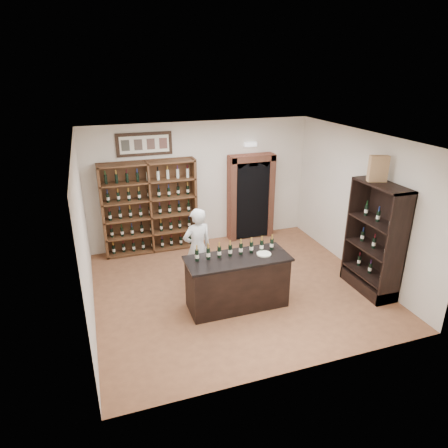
{
  "coord_description": "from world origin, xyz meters",
  "views": [
    {
      "loc": [
        -2.49,
        -6.58,
        4.22
      ],
      "look_at": [
        -0.15,
        0.3,
        1.3
      ],
      "focal_mm": 32.0,
      "sensor_mm": 36.0,
      "label": 1
    }
  ],
  "objects": [
    {
      "name": "wine_shelf",
      "position": [
        -1.3,
        2.33,
        1.1
      ],
      "size": [
        2.2,
        0.38,
        2.2
      ],
      "color": "#55311D",
      "rests_on": "ground"
    },
    {
      "name": "counter_bottle_7",
      "position": [
        0.52,
        -0.49,
        1.11
      ],
      "size": [
        0.07,
        0.07,
        0.3
      ],
      "color": "black",
      "rests_on": "tasting_counter"
    },
    {
      "name": "tasting_counter",
      "position": [
        -0.2,
        -0.6,
        0.49
      ],
      "size": [
        1.88,
        0.78,
        1.0
      ],
      "color": "black",
      "rests_on": "ground"
    },
    {
      "name": "emergency_light",
      "position": [
        1.25,
        2.42,
        2.4
      ],
      "size": [
        0.3,
        0.1,
        0.1
      ],
      "primitive_type": "cube",
      "color": "white",
      "rests_on": "wall_back"
    },
    {
      "name": "counter_bottle_0",
      "position": [
        -0.92,
        -0.49,
        1.11
      ],
      "size": [
        0.07,
        0.07,
        0.3
      ],
      "color": "black",
      "rests_on": "tasting_counter"
    },
    {
      "name": "wine_crate",
      "position": [
        2.47,
        -0.73,
        2.44
      ],
      "size": [
        0.37,
        0.24,
        0.48
      ],
      "primitive_type": "cube",
      "rotation": [
        0.0,
        0.0,
        -0.33
      ],
      "color": "#A77F58",
      "rests_on": "side_cabinet"
    },
    {
      "name": "wall_right",
      "position": [
        2.75,
        0.0,
        1.5
      ],
      "size": [
        0.04,
        5.0,
        3.0
      ],
      "primitive_type": "cube",
      "color": "silver",
      "rests_on": "ground"
    },
    {
      "name": "wall_back",
      "position": [
        0.0,
        2.5,
        1.5
      ],
      "size": [
        5.5,
        0.04,
        3.0
      ],
      "primitive_type": "cube",
      "color": "silver",
      "rests_on": "ground"
    },
    {
      "name": "counter_bottle_5",
      "position": [
        0.11,
        -0.49,
        1.11
      ],
      "size": [
        0.07,
        0.07,
        0.3
      ],
      "color": "black",
      "rests_on": "tasting_counter"
    },
    {
      "name": "framed_picture",
      "position": [
        -1.3,
        2.47,
        2.55
      ],
      "size": [
        1.25,
        0.04,
        0.52
      ],
      "primitive_type": "cube",
      "color": "black",
      "rests_on": "wall_back"
    },
    {
      "name": "wall_left",
      "position": [
        -2.75,
        0.0,
        1.5
      ],
      "size": [
        0.04,
        5.0,
        3.0
      ],
      "primitive_type": "cube",
      "color": "silver",
      "rests_on": "ground"
    },
    {
      "name": "counter_bottle_6",
      "position": [
        0.31,
        -0.49,
        1.11
      ],
      "size": [
        0.07,
        0.07,
        0.3
      ],
      "color": "black",
      "rests_on": "tasting_counter"
    },
    {
      "name": "plate",
      "position": [
        0.3,
        -0.64,
        1.01
      ],
      "size": [
        0.26,
        0.26,
        0.02
      ],
      "primitive_type": "cylinder",
      "color": "silver",
      "rests_on": "tasting_counter"
    },
    {
      "name": "floor",
      "position": [
        0.0,
        0.0,
        0.0
      ],
      "size": [
        5.5,
        5.5,
        0.0
      ],
      "primitive_type": "plane",
      "color": "#925C3A",
      "rests_on": "ground"
    },
    {
      "name": "counter_bottle_1",
      "position": [
        -0.71,
        -0.49,
        1.11
      ],
      "size": [
        0.07,
        0.07,
        0.3
      ],
      "color": "black",
      "rests_on": "tasting_counter"
    },
    {
      "name": "counter_bottle_2",
      "position": [
        -0.51,
        -0.49,
        1.11
      ],
      "size": [
        0.07,
        0.07,
        0.3
      ],
      "color": "black",
      "rests_on": "tasting_counter"
    },
    {
      "name": "side_cabinet",
      "position": [
        2.52,
        -0.9,
        0.75
      ],
      "size": [
        0.48,
        1.2,
        2.2
      ],
      "color": "black",
      "rests_on": "ground"
    },
    {
      "name": "ceiling",
      "position": [
        0.0,
        0.0,
        3.0
      ],
      "size": [
        5.5,
        5.5,
        0.0
      ],
      "primitive_type": "plane",
      "rotation": [
        3.14,
        0.0,
        0.0
      ],
      "color": "white",
      "rests_on": "wall_back"
    },
    {
      "name": "counter_bottle_3",
      "position": [
        -0.3,
        -0.49,
        1.11
      ],
      "size": [
        0.07,
        0.07,
        0.3
      ],
      "color": "black",
      "rests_on": "tasting_counter"
    },
    {
      "name": "shopkeeper",
      "position": [
        -0.69,
        0.36,
        0.83
      ],
      "size": [
        0.67,
        0.51,
        1.66
      ],
      "primitive_type": "imported",
      "rotation": [
        0.0,
        0.0,
        3.34
      ],
      "color": "silver",
      "rests_on": "ground"
    },
    {
      "name": "arched_doorway",
      "position": [
        1.25,
        2.33,
        1.14
      ],
      "size": [
        1.17,
        0.35,
        2.17
      ],
      "color": "black",
      "rests_on": "ground"
    },
    {
      "name": "counter_bottle_4",
      "position": [
        -0.1,
        -0.49,
        1.11
      ],
      "size": [
        0.07,
        0.07,
        0.3
      ],
      "color": "black",
      "rests_on": "tasting_counter"
    }
  ]
}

